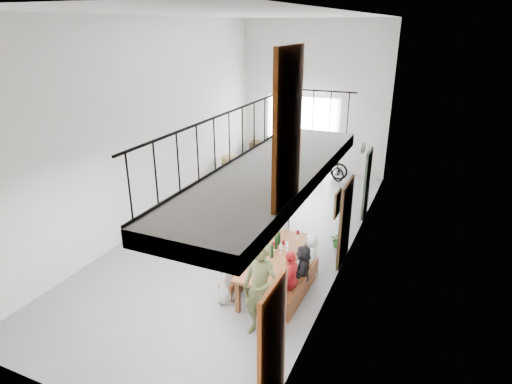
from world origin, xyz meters
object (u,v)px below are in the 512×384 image
at_px(side_bench, 201,190).
at_px(bicycle_near, 327,167).
at_px(bench_inner, 244,273).
at_px(host_standing, 260,290).
at_px(serving_counter, 274,155).
at_px(oak_barrel, 230,169).
at_px(tasting_table, 274,258).

bearing_deg(side_bench, bicycle_near, 45.77).
xyz_separation_m(bench_inner, host_standing, (1.02, -1.47, 0.75)).
bearing_deg(host_standing, bicycle_near, 107.21).
bearing_deg(serving_counter, oak_barrel, -120.28).
xyz_separation_m(side_bench, serving_counter, (1.09, 3.77, 0.29)).
bearing_deg(oak_barrel, tasting_table, -55.20).
bearing_deg(bench_inner, side_bench, 131.25).
xyz_separation_m(bench_inner, side_bench, (-3.42, 3.96, 0.01)).
distance_m(side_bench, host_standing, 7.05).
xyz_separation_m(tasting_table, bench_inner, (-0.69, -0.03, -0.50)).
xyz_separation_m(side_bench, oak_barrel, (0.26, 1.63, 0.25)).
distance_m(bench_inner, serving_counter, 8.08).
relative_size(side_bench, oak_barrel, 1.63).
distance_m(oak_barrel, host_standing, 8.22).
distance_m(tasting_table, bench_inner, 0.86).
bearing_deg(bench_inner, host_standing, -54.97).
height_order(bench_inner, oak_barrel, oak_barrel).
bearing_deg(tasting_table, oak_barrel, 120.66).
distance_m(side_bench, oak_barrel, 1.67).
bearing_deg(bench_inner, bicycle_near, 91.27).
xyz_separation_m(side_bench, host_standing, (4.44, -5.43, 0.74)).
xyz_separation_m(bench_inner, bicycle_near, (-0.11, 7.36, 0.21)).
xyz_separation_m(oak_barrel, bicycle_near, (3.05, 1.77, -0.05)).
relative_size(host_standing, bicycle_near, 1.22).
bearing_deg(bicycle_near, host_standing, -148.62).
bearing_deg(serving_counter, tasting_table, -77.53).
distance_m(host_standing, bicycle_near, 8.91).
bearing_deg(host_standing, side_bench, 139.19).
bearing_deg(side_bench, bench_inner, -49.13).
relative_size(bench_inner, serving_counter, 0.94).
bearing_deg(tasting_table, bench_inner, 178.48).
height_order(side_bench, bicycle_near, bicycle_near).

